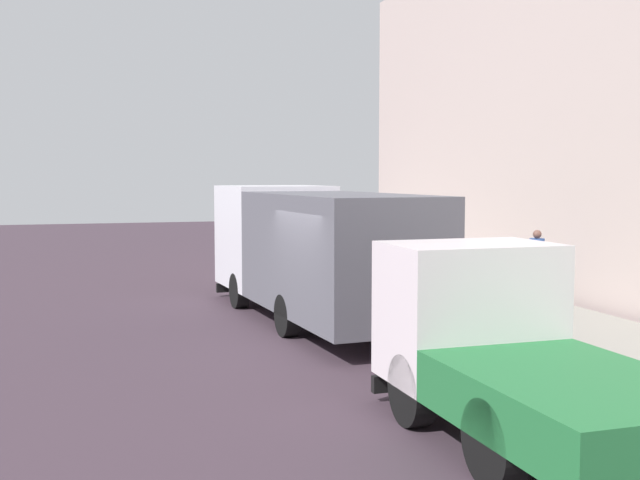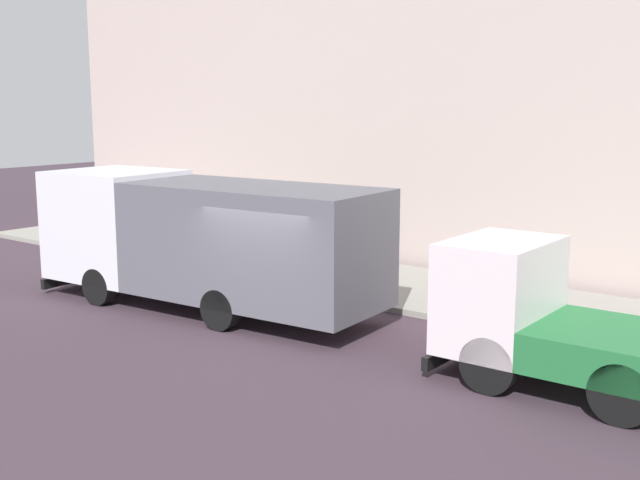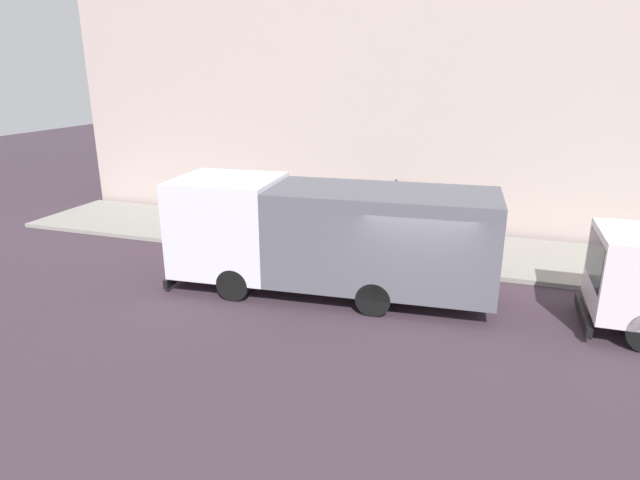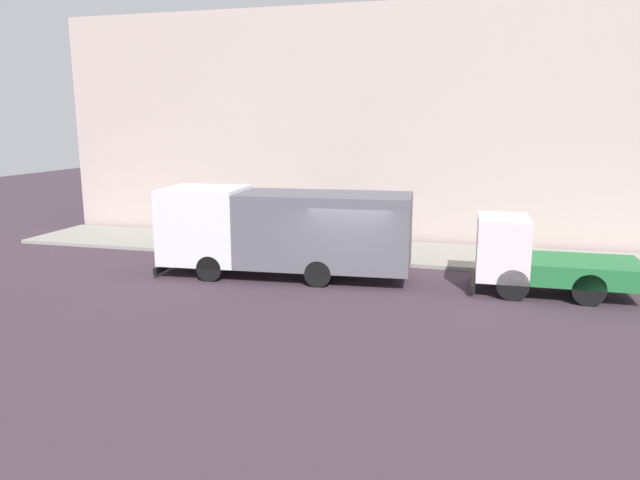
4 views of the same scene
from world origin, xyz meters
The scene contains 8 objects.
ground centered at (0.00, 0.00, 0.00)m, with size 80.00×80.00×0.00m, color #3F303A.
sidewalk centered at (5.00, 0.00, 0.07)m, with size 3.99×30.00×0.13m, color gray.
building_facade centered at (7.49, 0.00, 4.91)m, with size 0.50×30.00×9.83m, color #C3AEA6.
large_utility_truck centered at (0.80, 2.46, 1.61)m, with size 3.02×8.48×2.92m.
pedestrian_walking centered at (6.28, 2.31, 1.07)m, with size 0.42×0.42×1.76m.
pedestrian_standing centered at (4.56, 5.29, 1.01)m, with size 0.49×0.49×1.65m.
traffic_cone_orange centered at (3.44, 5.75, 0.47)m, with size 0.46×0.46×0.66m, color orange.
street_sign_post centered at (3.32, 1.22, 1.60)m, with size 0.44×0.08×2.48m.
Camera 3 is at (-11.68, -1.51, 5.64)m, focal length 30.12 mm.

